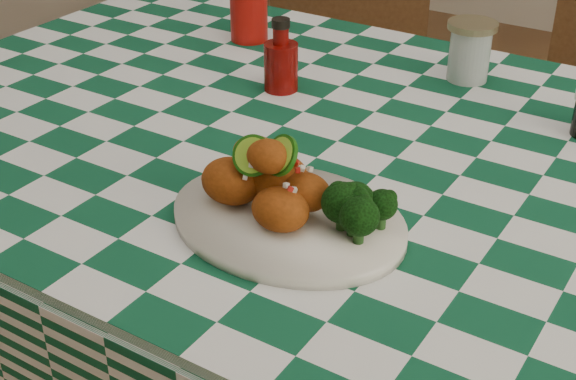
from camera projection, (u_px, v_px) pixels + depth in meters
The scene contains 8 objects.
dining_table at pixel (331, 333), 1.46m from camera, with size 1.66×1.06×0.79m, color #0E4A2D, non-canonical shape.
plate at pixel (288, 220), 1.05m from camera, with size 0.32×0.25×0.02m, color silver, non-canonical shape.
fried_chicken_pile at pixel (273, 176), 1.03m from camera, with size 0.16×0.12×0.10m, color #8E390D, non-canonical shape.
broccoli_side at pixel (356, 209), 0.99m from camera, with size 0.09×0.09×0.07m, color black, non-canonical shape.
red_tumbler at pixel (249, 8), 1.63m from camera, with size 0.08×0.08×0.13m, color #A00D08.
ketchup_bottle at pixel (281, 55), 1.41m from camera, with size 0.06×0.06×0.13m, color #600704, non-canonical shape.
mason_jar at pixel (470, 51), 1.45m from camera, with size 0.09×0.09×0.11m, color #B2BCBA, non-canonical shape.
wooden_chair_left at pixel (339, 110), 2.12m from camera, with size 0.43×0.45×0.94m, color #472814, non-canonical shape.
Camera 1 is at (0.54, -0.99, 1.36)m, focal length 50.00 mm.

